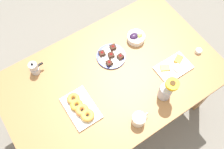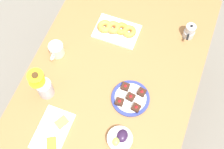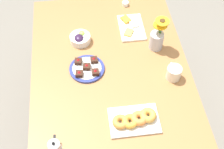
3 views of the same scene
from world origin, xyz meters
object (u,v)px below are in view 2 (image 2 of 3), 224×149
Objects in this scene: coffee_mug at (56,50)px; flower_vase at (44,87)px; croissant_platter at (116,29)px; dining_table at (112,83)px; dessert_plate at (130,98)px; cheese_platter at (53,132)px; moka_pot at (189,31)px; grape_bowl at (120,139)px.

coffee_mug is 0.27m from flower_vase.
croissant_platter is 0.60m from flower_vase.
dining_table is at bearing 84.55° from coffee_mug.
dessert_plate is 0.95× the size of flower_vase.
cheese_platter is 2.18× the size of moka_pot.
coffee_mug is 0.48× the size of cheese_platter.
moka_pot reaches higher than croissant_platter.
moka_pot reaches higher than dessert_plate.
coffee_mug is 0.90× the size of grape_bowl.
dining_table is at bearing -152.92° from grape_bowl.
coffee_mug is at bearing -95.45° from dining_table.
flower_vase is (0.14, -0.47, 0.07)m from dessert_plate.
flower_vase is (0.54, -0.24, 0.06)m from croissant_platter.
dessert_plate is at bearing 58.59° from dining_table.
moka_pot reaches higher than coffee_mug.
coffee_mug reaches higher than dining_table.
flower_vase is at bearing 11.12° from coffee_mug.
flower_vase is at bearing -73.89° from dessert_plate.
grape_bowl is at bearing -12.66° from moka_pot.
croissant_platter reaches higher than cheese_platter.
dining_table is 0.40m from grape_bowl.
croissant_platter is (-0.66, -0.26, -0.01)m from grape_bowl.
dining_table is 0.58m from moka_pot.
cheese_platter is 0.48m from dessert_plate.
grape_bowl is 0.53× the size of cheese_platter.
moka_pot is at bearing 106.48° from croissant_platter.
coffee_mug is (-0.04, -0.38, 0.13)m from dining_table.
croissant_platter is at bearing -149.79° from dessert_plate.
cheese_platter is 0.93× the size of croissant_platter.
cheese_platter reaches higher than dining_table.
cheese_platter is 1.16× the size of dessert_plate.
croissant_platter is (-0.28, 0.29, -0.02)m from coffee_mug.
dining_table is at bearing 156.22° from cheese_platter.
flower_vase is (-0.20, -0.14, 0.07)m from cheese_platter.
coffee_mug is at bearing -45.79° from croissant_platter.
coffee_mug is at bearing -168.88° from flower_vase.
croissant_platter reaches higher than dining_table.
dessert_plate is 1.88× the size of moka_pot.
coffee_mug is at bearing -124.37° from grape_bowl.
croissant_platter is 2.35× the size of moka_pot.
dining_table is 12.81× the size of coffee_mug.
dessert_plate is (0.13, 0.52, -0.03)m from coffee_mug.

